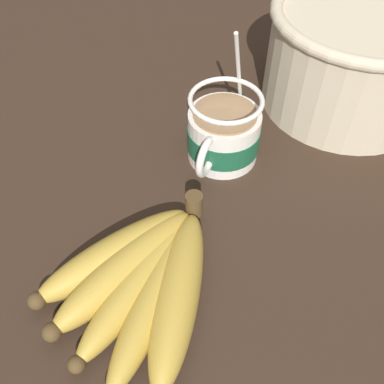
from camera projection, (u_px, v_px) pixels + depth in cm
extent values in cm
cube|color=#332319|center=(167.00, 199.00, 54.05)|extent=(114.44, 114.44, 2.87)
cylinder|color=white|center=(223.00, 136.00, 54.62)|extent=(9.13, 9.13, 6.86)
cylinder|color=#195638|center=(223.00, 137.00, 54.82)|extent=(9.33, 9.33, 3.17)
torus|color=white|center=(207.00, 157.00, 50.57)|extent=(5.25, 0.90, 5.25)
cylinder|color=#997551|center=(225.00, 114.00, 51.94)|extent=(7.93, 7.93, 0.40)
torus|color=white|center=(226.00, 100.00, 50.35)|extent=(9.13, 9.13, 0.60)
cylinder|color=silver|center=(239.00, 80.00, 52.89)|extent=(5.98, 0.50, 15.38)
ellipsoid|color=silver|center=(227.00, 139.00, 57.03)|extent=(3.00, 2.00, 0.80)
cylinder|color=#4C381E|center=(194.00, 204.00, 47.93)|extent=(2.00, 2.00, 3.00)
ellipsoid|color=#B79338|center=(118.00, 254.00, 44.72)|extent=(17.66, 12.20, 4.09)
sphere|color=#4C381E|center=(37.00, 301.00, 41.25)|extent=(1.84, 1.84, 1.84)
ellipsoid|color=#B79338|center=(127.00, 267.00, 43.62)|extent=(18.84, 9.53, 4.16)
sphere|color=#4C381E|center=(52.00, 332.00, 39.18)|extent=(1.87, 1.87, 1.87)
ellipsoid|color=#B79338|center=(140.00, 281.00, 42.85)|extent=(19.37, 5.75, 3.67)
sphere|color=#4C381E|center=(77.00, 364.00, 37.53)|extent=(1.65, 1.65, 1.65)
ellipsoid|color=#B79338|center=(156.00, 294.00, 41.94)|extent=(20.47, 5.33, 3.63)
ellipsoid|color=#B79338|center=(178.00, 293.00, 41.67)|extent=(19.65, 9.45, 4.29)
cylinder|color=beige|center=(354.00, 61.00, 59.79)|extent=(24.10, 24.10, 13.49)
torus|color=beige|center=(369.00, 15.00, 54.68)|extent=(25.30, 25.30, 1.69)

